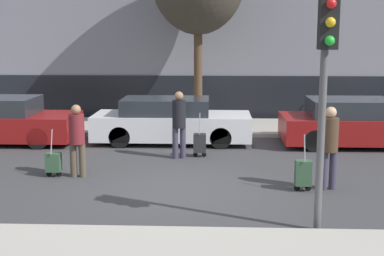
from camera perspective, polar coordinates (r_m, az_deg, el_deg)
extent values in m
plane|color=#38383A|center=(11.09, -1.02, -6.48)|extent=(80.00, 80.00, 0.00)
cube|color=#A39E93|center=(17.89, 0.36, 0.13)|extent=(28.00, 3.00, 0.12)
cube|color=black|center=(19.94, 0.60, 3.31)|extent=(27.44, 0.06, 1.60)
cube|color=maroon|center=(16.53, -19.74, 0.22)|extent=(4.42, 1.87, 0.70)
cylinder|color=black|center=(15.31, -16.12, -1.07)|extent=(0.60, 0.18, 0.60)
cylinder|color=black|center=(16.89, -14.32, 0.04)|extent=(0.60, 0.18, 0.60)
cube|color=silver|center=(15.57, -2.13, 0.23)|extent=(4.54, 1.75, 0.70)
cube|color=#23282D|center=(15.50, -2.81, 2.35)|extent=(2.50, 1.54, 0.46)
cylinder|color=black|center=(14.78, 3.07, -1.07)|extent=(0.60, 0.18, 0.60)
cylinder|color=black|center=(16.33, 3.02, 0.00)|extent=(0.60, 0.18, 0.60)
cylinder|color=black|center=(15.02, -7.72, -0.97)|extent=(0.60, 0.18, 0.60)
cylinder|color=black|center=(16.54, -6.76, 0.08)|extent=(0.60, 0.18, 0.60)
cube|color=maroon|center=(15.83, 16.96, -0.05)|extent=(4.10, 1.90, 0.70)
cube|color=#23282D|center=(15.70, 16.49, 2.10)|extent=(2.26, 1.67, 0.49)
cylinder|color=black|center=(14.77, 12.95, -1.33)|extent=(0.60, 0.18, 0.60)
cylinder|color=black|center=(16.43, 11.89, -0.14)|extent=(0.60, 0.18, 0.60)
cylinder|color=#4C4233|center=(12.17, -12.53, -3.38)|extent=(0.15, 0.15, 0.75)
cylinder|color=#4C4233|center=(12.12, -11.62, -3.40)|extent=(0.15, 0.15, 0.75)
cylinder|color=maroon|center=(12.00, -12.20, -0.11)|extent=(0.34, 0.34, 0.66)
sphere|color=#936B4C|center=(11.93, -12.28, 1.94)|extent=(0.21, 0.21, 0.21)
cube|color=#335138|center=(12.30, -14.56, -3.56)|extent=(0.32, 0.24, 0.42)
cylinder|color=black|center=(12.40, -15.00, -4.75)|extent=(0.12, 0.03, 0.12)
cylinder|color=black|center=(12.33, -14.01, -4.78)|extent=(0.12, 0.03, 0.12)
cylinder|color=gray|center=(12.13, -14.76, -1.42)|extent=(0.02, 0.19, 0.53)
cylinder|color=#383347|center=(13.65, -0.98, -1.58)|extent=(0.15, 0.15, 0.80)
cylinder|color=#383347|center=(13.60, -1.79, -1.62)|extent=(0.15, 0.15, 0.80)
cylinder|color=black|center=(13.49, -1.40, 1.50)|extent=(0.34, 0.34, 0.69)
sphere|color=#936B4C|center=(13.43, -1.41, 3.44)|extent=(0.23, 0.23, 0.23)
cube|color=#262628|center=(13.78, 0.83, -1.61)|extent=(0.32, 0.24, 0.49)
cylinder|color=black|center=(13.85, 0.36, -2.84)|extent=(0.12, 0.03, 0.12)
cylinder|color=black|center=(13.84, 1.29, -2.85)|extent=(0.12, 0.03, 0.12)
cylinder|color=gray|center=(13.61, 0.82, 0.46)|extent=(0.02, 0.19, 0.53)
cylinder|color=#383347|center=(11.24, 13.88, -4.45)|extent=(0.15, 0.15, 0.79)
cylinder|color=#383347|center=(11.33, 14.79, -4.37)|extent=(0.15, 0.15, 0.79)
cylinder|color=#473323|center=(11.13, 14.50, -0.70)|extent=(0.34, 0.34, 0.69)
sphere|color=tan|center=(11.05, 14.61, 1.63)|extent=(0.22, 0.22, 0.22)
cube|color=#335138|center=(11.06, 11.77, -4.71)|extent=(0.32, 0.24, 0.51)
cylinder|color=black|center=(11.13, 11.13, -6.29)|extent=(0.12, 0.03, 0.12)
cylinder|color=black|center=(11.16, 12.28, -6.28)|extent=(0.12, 0.03, 0.12)
cylinder|color=gray|center=(10.87, 11.93, -2.10)|extent=(0.02, 0.19, 0.53)
cylinder|color=#515154|center=(8.62, 13.68, 1.10)|extent=(0.12, 0.12, 3.72)
cube|color=black|center=(8.35, 14.34, 10.86)|extent=(0.28, 0.24, 0.80)
sphere|color=red|center=(8.21, 14.64, 12.72)|extent=(0.15, 0.15, 0.15)
sphere|color=gold|center=(8.20, 14.56, 10.86)|extent=(0.15, 0.15, 0.15)
sphere|color=green|center=(8.20, 14.47, 9.00)|extent=(0.15, 0.15, 0.15)
torus|color=black|center=(18.68, 15.56, 1.48)|extent=(0.72, 0.06, 0.72)
torus|color=black|center=(18.47, 12.39, 1.52)|extent=(0.72, 0.06, 0.72)
cylinder|color=navy|center=(18.54, 14.01, 2.11)|extent=(1.00, 0.05, 0.05)
cylinder|color=navy|center=(18.47, 13.46, 2.73)|extent=(0.04, 0.04, 0.40)
cylinder|color=#4C3826|center=(17.85, 0.65, 5.89)|extent=(0.28, 0.28, 3.45)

